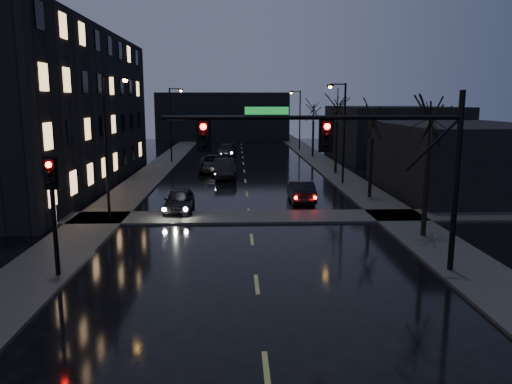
{
  "coord_description": "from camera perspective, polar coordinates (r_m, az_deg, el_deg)",
  "views": [
    {
      "loc": [
        -0.7,
        -9.31,
        6.59
      ],
      "look_at": [
        0.02,
        9.26,
        3.2
      ],
      "focal_mm": 35.0,
      "sensor_mm": 36.0,
      "label": 1
    }
  ],
  "objects": [
    {
      "name": "sidewalk_left",
      "position": [
        45.46,
        -12.08,
        1.84
      ],
      "size": [
        3.0,
        140.0,
        0.12
      ],
      "primitive_type": "cube",
      "color": "#2D2D2B",
      "rests_on": "ground"
    },
    {
      "name": "sidewalk_right",
      "position": [
        45.72,
        9.42,
        1.98
      ],
      "size": [
        3.0,
        140.0,
        0.12
      ],
      "primitive_type": "cube",
      "color": "#2D2D2B",
      "rests_on": "ground"
    },
    {
      "name": "sidewalk_cross",
      "position": [
        28.58,
        -0.76,
        -2.88
      ],
      "size": [
        40.0,
        3.0,
        0.12
      ],
      "primitive_type": "cube",
      "color": "#2D2D2B",
      "rests_on": "ground"
    },
    {
      "name": "apartment_block",
      "position": [
        42.37,
        -24.4,
        8.63
      ],
      "size": [
        12.0,
        30.0,
        12.0
      ],
      "primitive_type": "cube",
      "color": "black",
      "rests_on": "ground"
    },
    {
      "name": "commercial_right_near",
      "position": [
        39.06,
        22.35,
        3.55
      ],
      "size": [
        10.0,
        14.0,
        5.0
      ],
      "primitive_type": "cube",
      "color": "black",
      "rests_on": "ground"
    },
    {
      "name": "commercial_right_far",
      "position": [
        60.09,
        15.02,
        6.55
      ],
      "size": [
        12.0,
        18.0,
        6.0
      ],
      "primitive_type": "cube",
      "color": "black",
      "rests_on": "ground"
    },
    {
      "name": "far_block",
      "position": [
        87.38,
        -3.76,
        8.61
      ],
      "size": [
        22.0,
        10.0,
        8.0
      ],
      "primitive_type": "cube",
      "color": "black",
      "rests_on": "ground"
    },
    {
      "name": "signal_mast",
      "position": [
        18.94,
        11.72,
        4.91
      ],
      "size": [
        11.11,
        0.41,
        7.0
      ],
      "color": "black",
      "rests_on": "ground"
    },
    {
      "name": "signal_pole_left",
      "position": [
        19.85,
        -22.21,
        -0.82
      ],
      "size": [
        0.35,
        0.41,
        4.53
      ],
      "color": "black",
      "rests_on": "ground"
    },
    {
      "name": "tree_near",
      "position": [
        25.03,
        19.35,
        8.91
      ],
      "size": [
        3.52,
        3.52,
        8.08
      ],
      "color": "black",
      "rests_on": "ground"
    },
    {
      "name": "tree_mid_a",
      "position": [
        34.54,
        13.22,
        8.8
      ],
      "size": [
        3.3,
        3.3,
        7.58
      ],
      "color": "black",
      "rests_on": "ground"
    },
    {
      "name": "tree_mid_b",
      "position": [
        46.22,
        9.29,
        10.22
      ],
      "size": [
        3.74,
        3.74,
        8.59
      ],
      "color": "black",
      "rests_on": "ground"
    },
    {
      "name": "tree_far",
      "position": [
        60.01,
        6.61,
        9.76
      ],
      "size": [
        3.43,
        3.43,
        7.88
      ],
      "color": "black",
      "rests_on": "ground"
    },
    {
      "name": "streetlight_l_near",
      "position": [
        28.23,
        -16.43,
        6.23
      ],
      "size": [
        1.53,
        0.28,
        8.0
      ],
      "color": "black",
      "rests_on": "ground"
    },
    {
      "name": "streetlight_l_far",
      "position": [
        54.78,
        -9.53,
        8.29
      ],
      "size": [
        1.53,
        0.28,
        8.0
      ],
      "color": "black",
      "rests_on": "ground"
    },
    {
      "name": "streetlight_r_mid",
      "position": [
        40.22,
        9.76,
        7.6
      ],
      "size": [
        1.53,
        0.28,
        8.0
      ],
      "color": "black",
      "rests_on": "ground"
    },
    {
      "name": "streetlight_r_far",
      "position": [
        67.84,
        4.86,
        8.76
      ],
      "size": [
        1.53,
        0.28,
        8.0
      ],
      "color": "black",
      "rests_on": "ground"
    },
    {
      "name": "oncoming_car_a",
      "position": [
        30.29,
        -8.76,
        -0.97
      ],
      "size": [
        1.78,
        4.25,
        1.44
      ],
      "primitive_type": "imported",
      "rotation": [
        0.0,
        0.0,
        0.02
      ],
      "color": "black",
      "rests_on": "ground"
    },
    {
      "name": "oncoming_car_b",
      "position": [
        43.61,
        -3.64,
        2.72
      ],
      "size": [
        2.19,
        5.18,
        1.66
      ],
      "primitive_type": "imported",
      "rotation": [
        0.0,
        0.0,
        0.09
      ],
      "color": "black",
      "rests_on": "ground"
    },
    {
      "name": "oncoming_car_c",
      "position": [
        47.48,
        -4.86,
        3.28
      ],
      "size": [
        2.78,
        5.78,
        1.59
      ],
      "primitive_type": "imported",
      "rotation": [
        0.0,
        0.0,
        0.03
      ],
      "color": "black",
      "rests_on": "ground"
    },
    {
      "name": "oncoming_car_d",
      "position": [
        60.39,
        -3.39,
        4.77
      ],
      "size": [
        2.56,
        5.41,
        1.53
      ],
      "primitive_type": "imported",
      "rotation": [
        0.0,
        0.0,
        -0.08
      ],
      "color": "black",
      "rests_on": "ground"
    },
    {
      "name": "lead_car",
      "position": [
        33.2,
        5.17,
        0.08
      ],
      "size": [
        1.51,
        4.27,
        1.4
      ],
      "primitive_type": "imported",
      "rotation": [
        0.0,
        0.0,
        3.15
      ],
      "color": "black",
      "rests_on": "ground"
    }
  ]
}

